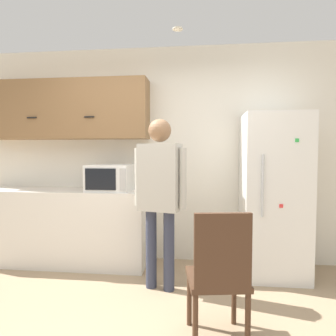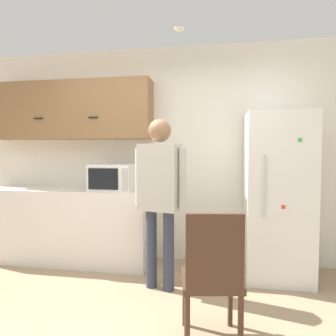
{
  "view_description": "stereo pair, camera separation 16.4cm",
  "coord_description": "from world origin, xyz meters",
  "px_view_note": "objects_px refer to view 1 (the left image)",
  "views": [
    {
      "loc": [
        0.54,
        -1.97,
        1.39
      ],
      "look_at": [
        0.2,
        1.0,
        1.23
      ],
      "focal_mm": 32.0,
      "sensor_mm": 36.0,
      "label": 1
    },
    {
      "loc": [
        0.7,
        -1.95,
        1.39
      ],
      "look_at": [
        0.2,
        1.0,
        1.23
      ],
      "focal_mm": 32.0,
      "sensor_mm": 36.0,
      "label": 2
    }
  ],
  "objects_px": {
    "refrigerator": "(273,195)",
    "chair": "(219,272)",
    "person": "(160,186)",
    "microwave": "(110,178)"
  },
  "relations": [
    {
      "from": "person",
      "to": "chair",
      "type": "height_order",
      "value": "person"
    },
    {
      "from": "refrigerator",
      "to": "chair",
      "type": "distance_m",
      "value": 1.54
    },
    {
      "from": "microwave",
      "to": "person",
      "type": "height_order",
      "value": "person"
    },
    {
      "from": "refrigerator",
      "to": "microwave",
      "type": "bearing_deg",
      "value": 179.87
    },
    {
      "from": "refrigerator",
      "to": "chair",
      "type": "height_order",
      "value": "refrigerator"
    },
    {
      "from": "microwave",
      "to": "person",
      "type": "relative_size",
      "value": 0.3
    },
    {
      "from": "microwave",
      "to": "refrigerator",
      "type": "xyz_separation_m",
      "value": [
        1.89,
        -0.0,
        -0.18
      ]
    },
    {
      "from": "refrigerator",
      "to": "person",
      "type": "bearing_deg",
      "value": -157.51
    },
    {
      "from": "person",
      "to": "chair",
      "type": "bearing_deg",
      "value": -42.8
    },
    {
      "from": "person",
      "to": "chair",
      "type": "relative_size",
      "value": 1.74
    }
  ]
}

